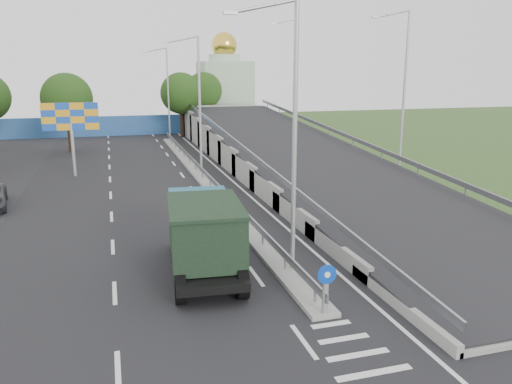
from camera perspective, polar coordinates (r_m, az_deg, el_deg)
name	(u,v)px	position (r m, az deg, el deg)	size (l,w,h in m)	color
ground	(356,354)	(15.11, 11.37, -17.69)	(160.00, 160.00, 0.00)	#2D4C1E
road_surface	(168,196)	(32.43, -10.08, -0.41)	(26.00, 90.00, 0.04)	black
median	(202,179)	(36.68, -6.14, 1.53)	(1.00, 44.00, 0.20)	gray
overpass_ramp	(299,152)	(38.38, 4.91, 4.61)	(10.00, 50.00, 3.50)	gray
median_guardrail	(202,170)	(36.55, -6.17, 2.53)	(0.09, 44.00, 0.71)	gray
sign_bollard	(326,289)	(16.35, 7.97, -10.90)	(0.64, 0.23, 1.67)	black
lamp_post_near	(290,126)	(18.56, 3.91, 7.51)	(2.74, 0.18, 10.08)	#B2B5B7
lamp_post_mid	(197,98)	(37.90, -6.76, 10.63)	(2.74, 0.18, 10.08)	#B2B5B7
lamp_post_far	(166,89)	(57.70, -10.21, 11.55)	(2.74, 0.18, 10.08)	#B2B5B7
blue_wall	(129,126)	(63.69, -14.35, 7.37)	(30.00, 0.50, 2.40)	#2A539C
church	(225,88)	(73.18, -3.58, 11.77)	(7.00, 7.00, 13.80)	#B2CCAD
billboard	(71,121)	(39.57, -20.43, 7.64)	(4.00, 0.24, 5.50)	#B2B5B7
tree_left_mid	(67,99)	(51.51, -20.81, 9.94)	(4.80, 4.80, 7.60)	black
tree_median_far	(181,93)	(59.94, -8.57, 11.08)	(4.80, 4.80, 7.60)	black
tree_ramp_far	(204,91)	(67.49, -5.99, 11.44)	(4.80, 4.80, 7.60)	black
dump_truck	(203,231)	(19.72, -6.03, -4.48)	(3.13, 7.05, 3.02)	black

